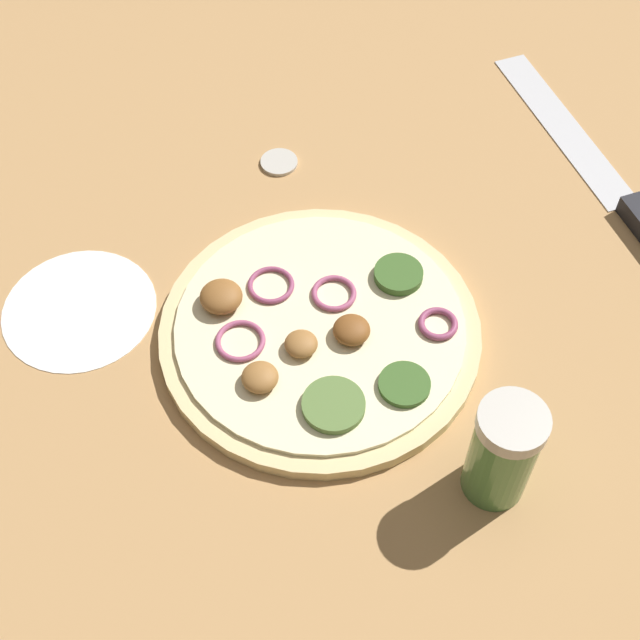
% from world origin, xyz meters
% --- Properties ---
extents(ground_plane, '(3.00, 3.00, 0.00)m').
position_xyz_m(ground_plane, '(0.00, 0.00, 0.00)').
color(ground_plane, tan).
extents(pizza, '(0.26, 0.26, 0.03)m').
position_xyz_m(pizza, '(-0.00, -0.00, 0.01)').
color(pizza, beige).
rests_on(pizza, ground_plane).
extents(knife, '(0.05, 0.35, 0.02)m').
position_xyz_m(knife, '(0.31, 0.01, 0.01)').
color(knife, silver).
rests_on(knife, ground_plane).
extents(spice_jar, '(0.05, 0.05, 0.09)m').
position_xyz_m(spice_jar, '(0.06, -0.17, 0.05)').
color(spice_jar, '#4C7F42').
rests_on(spice_jar, ground_plane).
extents(loose_cap, '(0.04, 0.04, 0.01)m').
position_xyz_m(loose_cap, '(0.05, 0.20, 0.00)').
color(loose_cap, beige).
rests_on(loose_cap, ground_plane).
extents(flour_patch, '(0.13, 0.13, 0.00)m').
position_xyz_m(flour_patch, '(-0.17, 0.11, 0.00)').
color(flour_patch, white).
rests_on(flour_patch, ground_plane).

